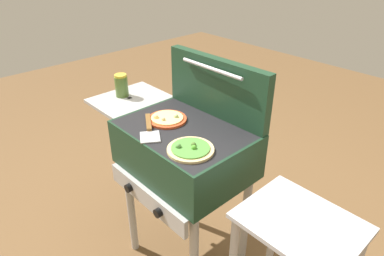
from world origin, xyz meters
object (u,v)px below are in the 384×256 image
Objects in this scene: pizza_veggie at (190,149)px; pizza_cheese at (167,119)px; spatula at (149,128)px; grill at (183,152)px; sauce_jar at (121,85)px.

pizza_veggie is 0.30m from pizza_cheese.
pizza_veggie is 0.27m from spatula.
grill is 0.26m from pizza_veggie.
spatula reaches higher than grill.
pizza_cheese is (-0.29, 0.10, 0.00)m from pizza_veggie.
spatula is at bearing -82.52° from pizza_cheese.
grill is at bearing 5.26° from pizza_cheese.
pizza_cheese is 0.12m from spatula.
grill is 0.19m from pizza_cheese.
pizza_veggie is at bearing -19.85° from pizza_cheese.
pizza_veggie is at bearing 4.30° from spatula.
grill is at bearing 56.19° from spatula.
sauce_jar is 0.53× the size of spatula.
pizza_cheese is at bearing -174.74° from grill.
pizza_veggie reaches higher than spatula.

